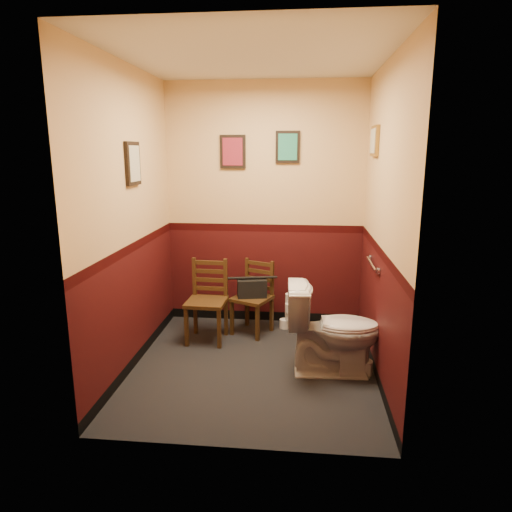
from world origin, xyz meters
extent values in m
cube|color=black|center=(0.00, 0.00, 0.00)|extent=(2.20, 2.40, 0.00)
cube|color=silver|center=(0.00, 0.00, 2.70)|extent=(2.20, 2.40, 0.00)
cube|color=#390C0D|center=(0.00, 1.20, 1.35)|extent=(2.20, 0.00, 2.70)
cube|color=#390C0D|center=(0.00, -1.20, 1.35)|extent=(2.20, 0.00, 2.70)
cube|color=#390C0D|center=(-1.10, 0.00, 1.35)|extent=(0.00, 2.40, 2.70)
cube|color=#390C0D|center=(1.10, 0.00, 1.35)|extent=(0.00, 2.40, 2.70)
cylinder|color=silver|center=(1.07, 0.25, 0.95)|extent=(0.03, 0.50, 0.03)
cylinder|color=silver|center=(1.09, 0.00, 0.95)|extent=(0.02, 0.06, 0.06)
cylinder|color=silver|center=(1.09, 0.50, 0.95)|extent=(0.02, 0.06, 0.06)
cube|color=black|center=(-0.35, 1.18, 1.95)|extent=(0.28, 0.03, 0.36)
cube|color=maroon|center=(-0.35, 1.17, 1.95)|extent=(0.22, 0.01, 0.30)
cube|color=black|center=(0.25, 1.18, 2.00)|extent=(0.26, 0.03, 0.34)
cube|color=#2A886D|center=(0.25, 1.17, 2.00)|extent=(0.20, 0.01, 0.28)
cube|color=black|center=(-1.08, 0.10, 1.85)|extent=(0.03, 0.30, 0.38)
cube|color=#BFB696|center=(-1.07, 0.10, 1.85)|extent=(0.01, 0.24, 0.31)
cube|color=olive|center=(1.08, 0.60, 2.05)|extent=(0.03, 0.34, 0.28)
cube|color=#BFB696|center=(1.07, 0.60, 2.05)|extent=(0.01, 0.28, 0.22)
imported|color=white|center=(0.72, -0.04, 0.41)|extent=(0.85, 0.50, 0.81)
cylinder|color=silver|center=(1.01, -0.06, 0.07)|extent=(0.13, 0.13, 0.13)
cylinder|color=silver|center=(1.01, -0.06, 0.29)|extent=(0.02, 0.02, 0.38)
cube|color=#412A13|center=(-0.55, 0.55, 0.43)|extent=(0.41, 0.41, 0.04)
cube|color=#412A13|center=(-0.73, 0.39, 0.21)|extent=(0.04, 0.04, 0.43)
cube|color=#412A13|center=(-0.71, 0.73, 0.21)|extent=(0.04, 0.04, 0.43)
cube|color=#412A13|center=(-0.39, 0.37, 0.21)|extent=(0.04, 0.04, 0.43)
cube|color=#412A13|center=(-0.37, 0.71, 0.21)|extent=(0.04, 0.04, 0.43)
cube|color=#412A13|center=(-0.71, 0.73, 0.64)|extent=(0.04, 0.03, 0.43)
cube|color=#412A13|center=(-0.37, 0.72, 0.64)|extent=(0.04, 0.03, 0.43)
cube|color=#412A13|center=(-0.54, 0.73, 0.52)|extent=(0.32, 0.04, 0.04)
cube|color=#412A13|center=(-0.54, 0.73, 0.62)|extent=(0.32, 0.04, 0.04)
cube|color=#412A13|center=(-0.54, 0.73, 0.71)|extent=(0.32, 0.04, 0.04)
cube|color=#412A13|center=(-0.54, 0.73, 0.80)|extent=(0.32, 0.04, 0.04)
cube|color=#412A13|center=(-0.10, 0.80, 0.40)|extent=(0.49, 0.49, 0.04)
cube|color=#412A13|center=(-0.31, 0.72, 0.20)|extent=(0.05, 0.05, 0.40)
cube|color=#412A13|center=(-0.18, 1.01, 0.20)|extent=(0.05, 0.05, 0.40)
cube|color=#412A13|center=(-0.02, 0.59, 0.20)|extent=(0.05, 0.05, 0.40)
cube|color=#412A13|center=(0.11, 0.88, 0.20)|extent=(0.05, 0.05, 0.40)
cube|color=#412A13|center=(-0.18, 1.02, 0.60)|extent=(0.04, 0.04, 0.40)
cube|color=#412A13|center=(0.11, 0.89, 0.60)|extent=(0.04, 0.04, 0.40)
cube|color=#412A13|center=(-0.03, 0.95, 0.49)|extent=(0.28, 0.14, 0.04)
cube|color=#412A13|center=(-0.03, 0.95, 0.57)|extent=(0.28, 0.14, 0.04)
cube|color=#412A13|center=(-0.03, 0.95, 0.66)|extent=(0.28, 0.14, 0.04)
cube|color=#412A13|center=(-0.03, 0.95, 0.75)|extent=(0.28, 0.14, 0.04)
cube|color=black|center=(-0.10, 0.80, 0.51)|extent=(0.34, 0.21, 0.19)
cylinder|color=black|center=(-0.10, 0.80, 0.63)|extent=(0.27, 0.08, 0.03)
cylinder|color=silver|center=(0.25, 0.98, 0.05)|extent=(0.11, 0.11, 0.10)
cylinder|color=silver|center=(0.37, 0.98, 0.05)|extent=(0.11, 0.11, 0.10)
cylinder|color=silver|center=(0.31, 0.97, 0.15)|extent=(0.11, 0.11, 0.10)
cylinder|color=silver|center=(0.31, 0.95, 0.25)|extent=(0.11, 0.11, 0.10)
cylinder|color=silver|center=(0.31, 0.98, 0.36)|extent=(0.11, 0.11, 0.10)
camera|label=1|loc=(0.42, -3.88, 1.96)|focal=32.00mm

